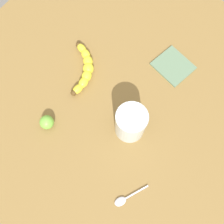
# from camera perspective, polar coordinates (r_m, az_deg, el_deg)

# --- Properties ---
(wooden_tabletop) EXTENTS (1.20, 1.20, 0.03)m
(wooden_tabletop) POSITION_cam_1_polar(r_m,az_deg,el_deg) (0.88, 1.16, 0.72)
(wooden_tabletop) COLOR olive
(wooden_tabletop) RESTS_ON ground
(banana) EXTENTS (0.18, 0.13, 0.04)m
(banana) POSITION_cam_1_polar(r_m,az_deg,el_deg) (0.91, -5.97, 9.48)
(banana) COLOR yellow
(banana) RESTS_ON wooden_tabletop
(smoothie_glass) EXTENTS (0.09, 0.09, 0.12)m
(smoothie_glass) POSITION_cam_1_polar(r_m,az_deg,el_deg) (0.79, 4.10, -2.46)
(smoothie_glass) COLOR silver
(smoothie_glass) RESTS_ON wooden_tabletop
(lime_fruit) EXTENTS (0.05, 0.05, 0.05)m
(lime_fruit) POSITION_cam_1_polar(r_m,az_deg,el_deg) (0.85, -14.08, -2.17)
(lime_fruit) COLOR #75C142
(lime_fruit) RESTS_ON wooden_tabletop
(teaspoon) EXTENTS (0.11, 0.06, 0.01)m
(teaspoon) POSITION_cam_1_polar(r_m,az_deg,el_deg) (0.80, 2.29, -18.73)
(teaspoon) COLOR silver
(teaspoon) RESTS_ON wooden_tabletop
(folded_napkin) EXTENTS (0.13, 0.14, 0.01)m
(folded_napkin) POSITION_cam_1_polar(r_m,az_deg,el_deg) (0.95, 13.24, 9.79)
(folded_napkin) COLOR slate
(folded_napkin) RESTS_ON wooden_tabletop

